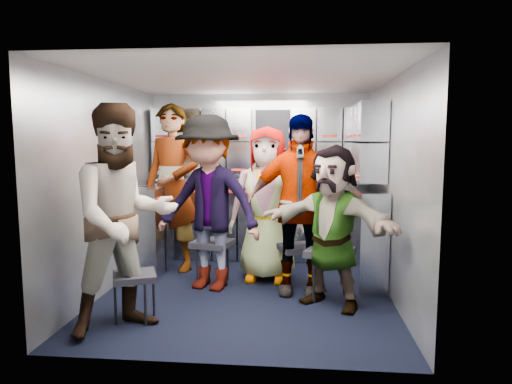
# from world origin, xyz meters

# --- Properties ---
(floor) EXTENTS (3.00, 3.00, 0.00)m
(floor) POSITION_xyz_m (0.00, 0.00, 0.00)
(floor) COLOR black
(floor) RESTS_ON ground
(wall_back) EXTENTS (2.80, 0.04, 2.10)m
(wall_back) POSITION_xyz_m (0.00, 1.50, 1.05)
(wall_back) COLOR gray
(wall_back) RESTS_ON ground
(wall_left) EXTENTS (0.04, 3.00, 2.10)m
(wall_left) POSITION_xyz_m (-1.40, 0.00, 1.05)
(wall_left) COLOR gray
(wall_left) RESTS_ON ground
(wall_right) EXTENTS (0.04, 3.00, 2.10)m
(wall_right) POSITION_xyz_m (1.40, 0.00, 1.05)
(wall_right) COLOR gray
(wall_right) RESTS_ON ground
(ceiling) EXTENTS (2.80, 3.00, 0.02)m
(ceiling) POSITION_xyz_m (0.00, 0.00, 2.10)
(ceiling) COLOR silver
(ceiling) RESTS_ON wall_back
(cart_bank_back) EXTENTS (2.68, 0.38, 0.99)m
(cart_bank_back) POSITION_xyz_m (0.00, 1.29, 0.49)
(cart_bank_back) COLOR #A5ABB5
(cart_bank_back) RESTS_ON ground
(cart_bank_left) EXTENTS (0.38, 0.76, 0.99)m
(cart_bank_left) POSITION_xyz_m (-1.19, 0.56, 0.49)
(cart_bank_left) COLOR #A5ABB5
(cart_bank_left) RESTS_ON ground
(counter) EXTENTS (2.68, 0.42, 0.03)m
(counter) POSITION_xyz_m (0.00, 1.29, 1.01)
(counter) COLOR silver
(counter) RESTS_ON cart_bank_back
(locker_bank_back) EXTENTS (2.68, 0.28, 0.82)m
(locker_bank_back) POSITION_xyz_m (0.00, 1.35, 1.49)
(locker_bank_back) COLOR #A5ABB5
(locker_bank_back) RESTS_ON wall_back
(locker_bank_right) EXTENTS (0.28, 1.00, 0.82)m
(locker_bank_right) POSITION_xyz_m (1.25, 0.70, 1.49)
(locker_bank_right) COLOR #A5ABB5
(locker_bank_right) RESTS_ON wall_right
(right_cabinet) EXTENTS (0.28, 1.20, 1.00)m
(right_cabinet) POSITION_xyz_m (1.25, 0.60, 0.50)
(right_cabinet) COLOR #A5ABB5
(right_cabinet) RESTS_ON ground
(coffee_niche) EXTENTS (0.46, 0.16, 0.84)m
(coffee_niche) POSITION_xyz_m (0.18, 1.41, 1.47)
(coffee_niche) COLOR black
(coffee_niche) RESTS_ON wall_back
(red_latch_strip) EXTENTS (2.60, 0.02, 0.03)m
(red_latch_strip) POSITION_xyz_m (0.00, 1.09, 0.88)
(red_latch_strip) COLOR maroon
(red_latch_strip) RESTS_ON cart_bank_back
(jump_seat_near_left) EXTENTS (0.44, 0.43, 0.41)m
(jump_seat_near_left) POSITION_xyz_m (-0.86, -0.82, 0.36)
(jump_seat_near_left) COLOR black
(jump_seat_near_left) RESTS_ON ground
(jump_seat_mid_left) EXTENTS (0.47, 0.45, 0.46)m
(jump_seat_mid_left) POSITION_xyz_m (-0.40, 0.25, 0.40)
(jump_seat_mid_left) COLOR black
(jump_seat_mid_left) RESTS_ON ground
(jump_seat_center) EXTENTS (0.45, 0.43, 0.47)m
(jump_seat_center) POSITION_xyz_m (0.17, 0.61, 0.42)
(jump_seat_center) COLOR black
(jump_seat_center) RESTS_ON ground
(jump_seat_mid_right) EXTENTS (0.47, 0.46, 0.44)m
(jump_seat_mid_right) POSITION_xyz_m (0.51, 0.21, 0.39)
(jump_seat_mid_right) COLOR black
(jump_seat_mid_right) RESTS_ON ground
(jump_seat_near_right) EXTENTS (0.52, 0.51, 0.49)m
(jump_seat_near_right) POSITION_xyz_m (0.81, -0.13, 0.43)
(jump_seat_near_right) COLOR black
(jump_seat_near_right) RESTS_ON ground
(attendant_standing) EXTENTS (0.80, 0.63, 1.93)m
(attendant_standing) POSITION_xyz_m (-0.95, 0.72, 0.96)
(attendant_standing) COLOR black
(attendant_standing) RESTS_ON ground
(attendant_arc_a) EXTENTS (1.11, 1.08, 1.80)m
(attendant_arc_a) POSITION_xyz_m (-0.86, -1.00, 0.90)
(attendant_arc_a) COLOR black
(attendant_arc_a) RESTS_ON ground
(attendant_arc_b) EXTENTS (1.29, 0.97, 1.76)m
(attendant_arc_b) POSITION_xyz_m (-0.40, 0.07, 0.88)
(attendant_arc_b) COLOR black
(attendant_arc_b) RESTS_ON ground
(attendant_arc_c) EXTENTS (0.85, 0.58, 1.66)m
(attendant_arc_c) POSITION_xyz_m (0.17, 0.43, 0.83)
(attendant_arc_c) COLOR black
(attendant_arc_c) RESTS_ON ground
(attendant_arc_d) EXTENTS (1.05, 0.47, 1.76)m
(attendant_arc_d) POSITION_xyz_m (0.51, 0.03, 0.88)
(attendant_arc_d) COLOR black
(attendant_arc_d) RESTS_ON ground
(attendant_arc_e) EXTENTS (1.39, 1.10, 1.48)m
(attendant_arc_e) POSITION_xyz_m (0.81, -0.31, 0.74)
(attendant_arc_e) COLOR black
(attendant_arc_e) RESTS_ON ground
(bottle_left) EXTENTS (0.06, 0.06, 0.24)m
(bottle_left) POSITION_xyz_m (-0.77, 1.24, 1.15)
(bottle_left) COLOR white
(bottle_left) RESTS_ON counter
(bottle_mid) EXTENTS (0.07, 0.07, 0.27)m
(bottle_mid) POSITION_xyz_m (-0.56, 1.24, 1.17)
(bottle_mid) COLOR white
(bottle_mid) RESTS_ON counter
(bottle_right) EXTENTS (0.07, 0.07, 0.28)m
(bottle_right) POSITION_xyz_m (0.96, 1.24, 1.17)
(bottle_right) COLOR white
(bottle_right) RESTS_ON counter
(cup_left) EXTENTS (0.09, 0.09, 0.11)m
(cup_left) POSITION_xyz_m (-1.21, 1.23, 1.08)
(cup_left) COLOR tan
(cup_left) RESTS_ON counter
(cup_right) EXTENTS (0.09, 0.09, 0.09)m
(cup_right) POSITION_xyz_m (1.05, 1.23, 1.07)
(cup_right) COLOR tan
(cup_right) RESTS_ON counter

